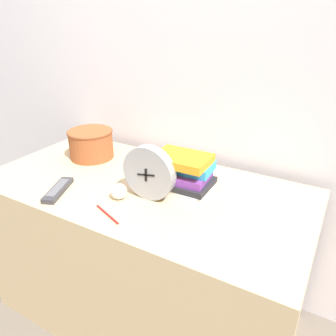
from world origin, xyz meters
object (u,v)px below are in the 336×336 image
object	(u,v)px
crumpled_paper_ball	(119,191)
pen	(107,214)
basket	(91,143)
tv_remote	(58,190)
book_stack	(185,175)
desk_clock	(149,173)

from	to	relation	value
crumpled_paper_ball	pen	world-z (taller)	crumpled_paper_ball
crumpled_paper_ball	pen	distance (m)	0.12
crumpled_paper_ball	pen	xyz separation A→B (m)	(0.03, -0.12, -0.03)
basket	crumpled_paper_ball	bearing A→B (deg)	-35.17
basket	tv_remote	distance (m)	0.37
basket	crumpled_paper_ball	world-z (taller)	basket
book_stack	crumpled_paper_ball	size ratio (longest dim) A/B	3.73
crumpled_paper_ball	desk_clock	bearing A→B (deg)	33.01
desk_clock	crumpled_paper_ball	xyz separation A→B (m)	(-0.10, -0.06, -0.08)
desk_clock	tv_remote	bearing A→B (deg)	-156.87
book_stack	crumpled_paper_ball	xyz separation A→B (m)	(-0.20, -0.16, -0.05)
pen	tv_remote	bearing A→B (deg)	173.31
basket	crumpled_paper_ball	xyz separation A→B (m)	(0.37, -0.26, -0.04)
book_stack	basket	size ratio (longest dim) A/B	1.06
book_stack	pen	xyz separation A→B (m)	(-0.17, -0.28, -0.08)
book_stack	basket	xyz separation A→B (m)	(-0.57, 0.10, -0.01)
desk_clock	pen	size ratio (longest dim) A/B	1.52
book_stack	crumpled_paper_ball	bearing A→B (deg)	-141.26
crumpled_paper_ball	pen	bearing A→B (deg)	-73.45
basket	book_stack	bearing A→B (deg)	-9.71
tv_remote	pen	xyz separation A→B (m)	(0.28, -0.03, -0.01)
basket	pen	distance (m)	0.55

